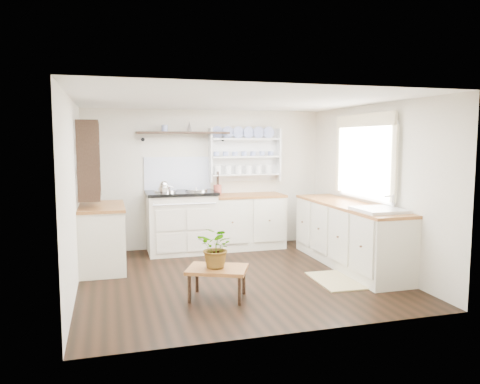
{
  "coord_description": "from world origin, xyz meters",
  "views": [
    {
      "loc": [
        -1.6,
        -5.81,
        1.8
      ],
      "look_at": [
        0.12,
        0.25,
        1.1
      ],
      "focal_mm": 35.0,
      "sensor_mm": 36.0,
      "label": 1
    }
  ],
  "objects": [
    {
      "name": "floor",
      "position": [
        0.0,
        0.0,
        0.0
      ],
      "size": [
        4.0,
        3.8,
        0.01
      ],
      "primitive_type": "cube",
      "color": "black",
      "rests_on": "ground"
    },
    {
      "name": "wall_back",
      "position": [
        0.0,
        1.9,
        1.15
      ],
      "size": [
        4.0,
        0.02,
        2.3
      ],
      "primitive_type": "cube",
      "color": "beige",
      "rests_on": "ground"
    },
    {
      "name": "wall_right",
      "position": [
        2.0,
        0.0,
        1.15
      ],
      "size": [
        0.02,
        3.8,
        2.3
      ],
      "primitive_type": "cube",
      "color": "beige",
      "rests_on": "ground"
    },
    {
      "name": "wall_left",
      "position": [
        -2.0,
        0.0,
        1.15
      ],
      "size": [
        0.02,
        3.8,
        2.3
      ],
      "primitive_type": "cube",
      "color": "beige",
      "rests_on": "ground"
    },
    {
      "name": "ceiling",
      "position": [
        0.0,
        0.0,
        2.3
      ],
      "size": [
        4.0,
        3.8,
        0.01
      ],
      "primitive_type": "cube",
      "color": "white",
      "rests_on": "wall_back"
    },
    {
      "name": "window",
      "position": [
        1.95,
        0.15,
        1.56
      ],
      "size": [
        0.08,
        1.55,
        1.22
      ],
      "color": "white",
      "rests_on": "wall_right"
    },
    {
      "name": "aga_cooker",
      "position": [
        -0.48,
        1.57,
        0.5
      ],
      "size": [
        1.11,
        0.77,
        1.02
      ],
      "color": "silver",
      "rests_on": "floor"
    },
    {
      "name": "back_cabinets",
      "position": [
        0.6,
        1.6,
        0.46
      ],
      "size": [
        1.27,
        0.63,
        0.9
      ],
      "color": "silver",
      "rests_on": "floor"
    },
    {
      "name": "right_cabinets",
      "position": [
        1.7,
        0.1,
        0.46
      ],
      "size": [
        0.62,
        2.43,
        0.9
      ],
      "color": "silver",
      "rests_on": "floor"
    },
    {
      "name": "belfast_sink",
      "position": [
        1.7,
        -0.65,
        0.8
      ],
      "size": [
        0.55,
        0.6,
        0.45
      ],
      "color": "white",
      "rests_on": "right_cabinets"
    },
    {
      "name": "left_cabinets",
      "position": [
        -1.7,
        0.9,
        0.46
      ],
      "size": [
        0.62,
        1.13,
        0.9
      ],
      "color": "silver",
      "rests_on": "floor"
    },
    {
      "name": "plate_rack",
      "position": [
        0.65,
        1.86,
        1.56
      ],
      "size": [
        1.2,
        0.22,
        0.9
      ],
      "color": "white",
      "rests_on": "wall_back"
    },
    {
      "name": "high_shelf",
      "position": [
        -0.4,
        1.78,
        1.91
      ],
      "size": [
        1.5,
        0.29,
        0.16
      ],
      "color": "black",
      "rests_on": "wall_back"
    },
    {
      "name": "left_shelving",
      "position": [
        -1.84,
        0.9,
        1.55
      ],
      "size": [
        0.28,
        0.8,
        1.05
      ],
      "primitive_type": "cube",
      "color": "black",
      "rests_on": "wall_left"
    },
    {
      "name": "kettle",
      "position": [
        -0.76,
        1.45,
        1.05
      ],
      "size": [
        0.19,
        0.19,
        0.24
      ],
      "primitive_type": null,
      "color": "silver",
      "rests_on": "aga_cooker"
    },
    {
      "name": "utensil_crock",
      "position": [
        0.14,
        1.68,
        0.99
      ],
      "size": [
        0.13,
        0.13,
        0.16
      ],
      "primitive_type": "cylinder",
      "color": "brown",
      "rests_on": "back_cabinets"
    },
    {
      "name": "center_table",
      "position": [
        -0.43,
        -0.76,
        0.31
      ],
      "size": [
        0.8,
        0.7,
        0.36
      ],
      "rotation": [
        0.0,
        0.0,
        -0.41
      ],
      "color": "brown",
      "rests_on": "floor"
    },
    {
      "name": "potted_plant",
      "position": [
        -0.43,
        -0.76,
        0.59
      ],
      "size": [
        0.56,
        0.56,
        0.47
      ],
      "primitive_type": "imported",
      "rotation": [
        0.0,
        0.0,
        -0.76
      ],
      "color": "#3F7233",
      "rests_on": "center_table"
    },
    {
      "name": "floor_rug",
      "position": [
        1.19,
        -0.54,
        0.01
      ],
      "size": [
        0.58,
        0.87,
        0.02
      ],
      "primitive_type": "cube",
      "rotation": [
        0.0,
        0.0,
        -0.04
      ],
      "color": "#918354",
      "rests_on": "floor"
    }
  ]
}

